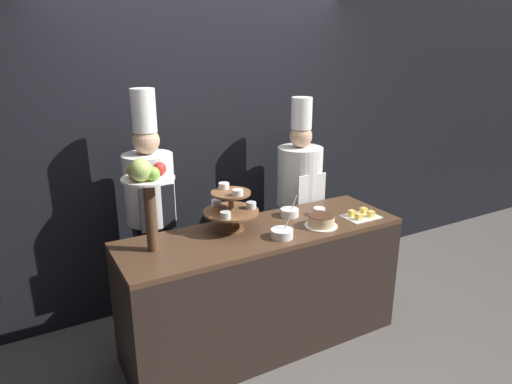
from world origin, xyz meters
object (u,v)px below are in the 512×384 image
at_px(tiered_stand, 231,207).
at_px(fruit_pedestal, 147,185).
at_px(cake_square_tray, 361,215).
at_px(serving_bowl_near, 282,233).
at_px(chef_left, 151,209).
at_px(cup_white, 319,212).
at_px(cake_round, 321,221).
at_px(chef_center_left, 299,192).
at_px(serving_bowl_far, 290,212).

relative_size(tiered_stand, fruit_pedestal, 0.63).
distance_m(tiered_stand, cake_square_tray, 1.00).
relative_size(serving_bowl_near, chef_left, 0.09).
height_order(cup_white, chef_left, chef_left).
relative_size(cake_round, chef_center_left, 0.14).
relative_size(serving_bowl_far, chef_left, 0.08).
xyz_separation_m(serving_bowl_far, chef_center_left, (0.37, 0.42, -0.02)).
height_order(serving_bowl_near, chef_center_left, chef_center_left).
height_order(tiered_stand, cake_round, tiered_stand).
bearing_deg(fruit_pedestal, chef_center_left, 19.46).
relative_size(tiered_stand, serving_bowl_near, 2.40).
height_order(fruit_pedestal, chef_center_left, chef_center_left).
distance_m(cake_round, serving_bowl_near, 0.35).
distance_m(cake_round, cup_white, 0.22).
relative_size(cup_white, chef_center_left, 0.05).
xyz_separation_m(fruit_pedestal, chef_left, (0.16, 0.52, -0.35)).
bearing_deg(tiered_stand, cake_square_tray, -15.01).
bearing_deg(cup_white, cake_square_tray, -35.95).
height_order(cake_round, cake_square_tray, cake_round).
xyz_separation_m(fruit_pedestal, cup_white, (1.29, 0.00, -0.41)).
bearing_deg(fruit_pedestal, cup_white, 0.16).
xyz_separation_m(cup_white, chef_left, (-1.13, 0.51, 0.06)).
bearing_deg(serving_bowl_far, cup_white, -25.62).
bearing_deg(serving_bowl_far, fruit_pedestal, -174.75).
bearing_deg(cake_square_tray, tiered_stand, 164.99).
height_order(cake_round, serving_bowl_far, serving_bowl_far).
height_order(cake_round, cup_white, cake_round).
distance_m(serving_bowl_far, chef_left, 1.02).
height_order(fruit_pedestal, serving_bowl_far, fruit_pedestal).
bearing_deg(chef_center_left, cake_square_tray, -83.14).
bearing_deg(tiered_stand, serving_bowl_far, 2.78).
relative_size(fruit_pedestal, serving_bowl_far, 3.86).
xyz_separation_m(serving_bowl_near, chef_center_left, (0.63, 0.73, -0.02)).
bearing_deg(cup_white, fruit_pedestal, -179.84).
distance_m(cup_white, serving_bowl_near, 0.51).
bearing_deg(serving_bowl_far, cake_round, -73.79).
bearing_deg(chef_center_left, cup_white, -108.26).
bearing_deg(serving_bowl_near, fruit_pedestal, 165.55).
bearing_deg(fruit_pedestal, serving_bowl_far, 5.25).
xyz_separation_m(cake_round, serving_bowl_far, (-0.08, 0.28, -0.01)).
xyz_separation_m(cake_round, chef_center_left, (0.29, 0.70, -0.03)).
height_order(cake_square_tray, chef_left, chef_left).
xyz_separation_m(cake_square_tray, serving_bowl_far, (-0.45, 0.28, 0.01)).
bearing_deg(cake_square_tray, chef_left, 153.36).
bearing_deg(serving_bowl_near, serving_bowl_far, 49.75).
bearing_deg(cake_round, serving_bowl_near, -174.86).
height_order(cup_white, serving_bowl_far, serving_bowl_far).
bearing_deg(fruit_pedestal, cake_round, -8.80).
relative_size(cake_round, cup_white, 2.64).
bearing_deg(tiered_stand, chef_center_left, 26.83).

